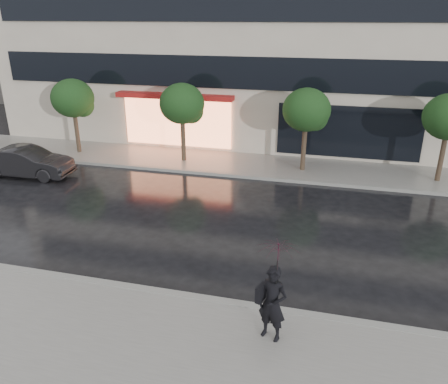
% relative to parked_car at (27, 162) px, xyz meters
% --- Properties ---
extents(ground, '(120.00, 120.00, 0.00)m').
position_rel_parked_car_xyz_m(ground, '(9.35, -6.22, -0.70)').
color(ground, black).
rests_on(ground, ground).
extents(sidewalk_near, '(60.00, 4.50, 0.12)m').
position_rel_parked_car_xyz_m(sidewalk_near, '(9.35, -9.47, -0.64)').
color(sidewalk_near, slate).
rests_on(sidewalk_near, ground).
extents(sidewalk_far, '(60.00, 3.50, 0.12)m').
position_rel_parked_car_xyz_m(sidewalk_far, '(9.35, 4.03, -0.64)').
color(sidewalk_far, slate).
rests_on(sidewalk_far, ground).
extents(curb_near, '(60.00, 0.25, 0.14)m').
position_rel_parked_car_xyz_m(curb_near, '(9.35, -7.22, -0.63)').
color(curb_near, gray).
rests_on(curb_near, ground).
extents(curb_far, '(60.00, 0.25, 0.14)m').
position_rel_parked_car_xyz_m(curb_far, '(9.35, 2.28, -0.63)').
color(curb_far, gray).
rests_on(curb_far, ground).
extents(tree_far_west, '(2.20, 2.20, 3.99)m').
position_rel_parked_car_xyz_m(tree_far_west, '(0.41, 3.81, 2.23)').
color(tree_far_west, '#33261C').
rests_on(tree_far_west, ground).
extents(tree_mid_west, '(2.20, 2.20, 3.99)m').
position_rel_parked_car_xyz_m(tree_mid_west, '(6.41, 3.81, 2.23)').
color(tree_mid_west, '#33261C').
rests_on(tree_mid_west, ground).
extents(tree_mid_east, '(2.20, 2.20, 3.99)m').
position_rel_parked_car_xyz_m(tree_mid_east, '(12.41, 3.81, 2.23)').
color(tree_mid_east, '#33261C').
rests_on(tree_mid_east, ground).
extents(parked_car, '(4.31, 1.75, 1.39)m').
position_rel_parked_car_xyz_m(parked_car, '(0.00, 0.00, 0.00)').
color(parked_car, black).
rests_on(parked_car, ground).
extents(pedestrian_with_umbrella, '(1.15, 1.16, 2.49)m').
position_rel_parked_car_xyz_m(pedestrian_with_umbrella, '(12.68, -8.27, 0.98)').
color(pedestrian_with_umbrella, black).
rests_on(pedestrian_with_umbrella, sidewalk_near).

